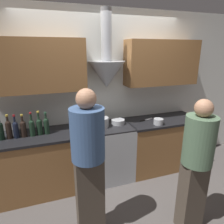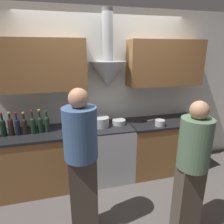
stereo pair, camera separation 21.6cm
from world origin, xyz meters
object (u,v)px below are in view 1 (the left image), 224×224
saucepan (158,122)px  person_foreground_left (89,161)px  wine_bottle_5 (32,127)px  mixing_bowl (118,122)px  wine_bottle_4 (23,128)px  wine_bottle_6 (39,126)px  wine_bottle_1 (1,130)px  orange_fruit (189,115)px  stock_pot (100,122)px  wine_bottle_2 (9,129)px  wine_bottle_7 (46,125)px  person_foreground_right (196,162)px  stove_range (110,151)px  wine_bottle_3 (16,129)px

saucepan → person_foreground_left: person_foreground_left is taller
wine_bottle_5 → mixing_bowl: bearing=2.0°
mixing_bowl → wine_bottle_4: bearing=-178.3°
wine_bottle_4 → wine_bottle_6: 0.20m
wine_bottle_1 → orange_fruit: bearing=-0.8°
wine_bottle_4 → wine_bottle_5: 0.11m
wine_bottle_5 → stock_pot: bearing=1.2°
wine_bottle_2 → wine_bottle_7: wine_bottle_2 is taller
saucepan → person_foreground_right: (-0.17, -1.04, -0.08)m
stock_pot → wine_bottle_5: bearing=-178.8°
wine_bottle_1 → mixing_bowl: (1.62, 0.04, -0.10)m
stove_range → saucepan: (0.73, -0.19, 0.49)m
wine_bottle_7 → mixing_bowl: size_ratio=1.51×
wine_bottle_4 → person_foreground_right: person_foreground_right is taller
wine_bottle_4 → wine_bottle_5: wine_bottle_5 is taller
wine_bottle_7 → person_foreground_right: 1.93m
wine_bottle_4 → wine_bottle_2: bearing=178.3°
wine_bottle_1 → wine_bottle_7: (0.56, 0.01, -0.00)m
wine_bottle_1 → orange_fruit: (2.89, -0.04, -0.09)m
wine_bottle_4 → wine_bottle_7: (0.29, 0.01, 0.00)m
stove_range → person_foreground_left: 1.18m
wine_bottle_2 → person_foreground_right: person_foreground_right is taller
wine_bottle_2 → orange_fruit: size_ratio=3.99×
wine_bottle_5 → wine_bottle_6: wine_bottle_6 is taller
stove_range → wine_bottle_6: (-1.01, 0.00, 0.57)m
wine_bottle_6 → orange_fruit: size_ratio=4.09×
wine_bottle_3 → wine_bottle_5: (0.20, 0.00, 0.00)m
wine_bottle_3 → wine_bottle_4: (0.09, 0.00, -0.00)m
wine_bottle_5 → orange_fruit: 2.52m
wine_bottle_3 → wine_bottle_5: size_ratio=0.96×
wine_bottle_2 → wine_bottle_4: (0.17, -0.01, -0.01)m
mixing_bowl → person_foreground_right: bearing=-71.9°
orange_fruit → person_foreground_right: size_ratio=0.05×
stock_pot → person_foreground_left: bearing=-112.7°
mixing_bowl → wine_bottle_3: bearing=-178.2°
wine_bottle_1 → wine_bottle_7: bearing=1.0°
wine_bottle_5 → wine_bottle_4: bearing=178.1°
wine_bottle_3 → orange_fruit: 2.72m
saucepan → person_foreground_right: size_ratio=0.10×
orange_fruit → person_foreground_right: bearing=-126.0°
orange_fruit → saucepan: size_ratio=0.55×
orange_fruit → stock_pot: bearing=177.8°
person_foreground_left → wine_bottle_6: bearing=116.6°
stove_range → wine_bottle_3: size_ratio=2.79×
stove_range → wine_bottle_5: 1.24m
stove_range → wine_bottle_1: 1.58m
orange_fruit → person_foreground_right: 1.46m
wine_bottle_6 → wine_bottle_3: bearing=-177.4°
wine_bottle_5 → person_foreground_right: size_ratio=0.22×
wine_bottle_5 → mixing_bowl: (1.25, 0.04, -0.09)m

